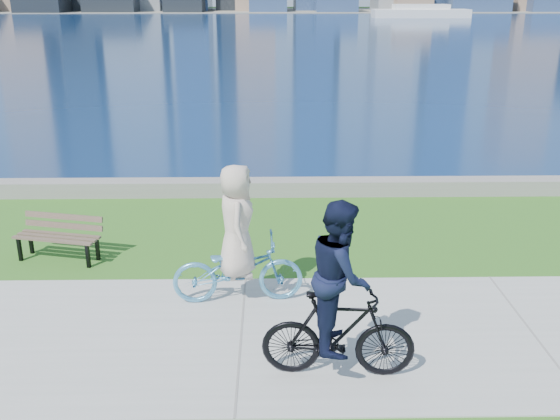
{
  "coord_description": "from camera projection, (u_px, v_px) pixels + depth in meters",
  "views": [
    {
      "loc": [
        0.4,
        -7.43,
        4.48
      ],
      "look_at": [
        0.57,
        2.05,
        1.1
      ],
      "focal_mm": 40.0,
      "sensor_mm": 36.0,
      "label": 1
    }
  ],
  "objects": [
    {
      "name": "park_bench",
      "position": [
        59.0,
        233.0,
        10.81
      ],
      "size": [
        1.56,
        0.84,
        0.77
      ],
      "rotation": [
        0.0,
        0.0,
        -0.24
      ],
      "color": "black",
      "rests_on": "ground"
    },
    {
      "name": "cyclist_man",
      "position": [
        339.0,
        305.0,
        7.33
      ],
      "size": [
        0.74,
        1.87,
        2.24
      ],
      "rotation": [
        0.0,
        0.0,
        1.5
      ],
      "color": "black",
      "rests_on": "ground"
    },
    {
      "name": "ground",
      "position": [
        241.0,
        336.0,
        8.5
      ],
      "size": [
        320.0,
        320.0,
        0.0
      ],
      "primitive_type": "plane",
      "color": "#2B631A",
      "rests_on": "ground"
    },
    {
      "name": "concrete_path",
      "position": [
        241.0,
        336.0,
        8.5
      ],
      "size": [
        80.0,
        3.5,
        0.02
      ],
      "primitive_type": "cube",
      "color": "#ACACA6",
      "rests_on": "ground"
    },
    {
      "name": "bay_water",
      "position": [
        266.0,
        27.0,
        76.31
      ],
      "size": [
        320.0,
        131.0,
        0.01
      ],
      "primitive_type": "cube",
      "color": "#0C244E",
      "rests_on": "ground"
    },
    {
      "name": "ferry_far",
      "position": [
        421.0,
        12.0,
        99.72
      ],
      "size": [
        15.27,
        4.36,
        2.07
      ],
      "color": "white",
      "rests_on": "ground"
    },
    {
      "name": "far_shore",
      "position": [
        267.0,
        10.0,
        130.91
      ],
      "size": [
        320.0,
        30.0,
        0.12
      ],
      "primitive_type": "cube",
      "color": "gray",
      "rests_on": "ground"
    },
    {
      "name": "cyclist_woman",
      "position": [
        237.0,
        252.0,
        9.19
      ],
      "size": [
        0.81,
        1.99,
        2.12
      ],
      "rotation": [
        0.0,
        0.0,
        1.64
      ],
      "color": "#54A0CC",
      "rests_on": "ground"
    },
    {
      "name": "seawall",
      "position": [
        252.0,
        187.0,
        14.28
      ],
      "size": [
        90.0,
        0.5,
        0.35
      ],
      "primitive_type": "cube",
      "color": "gray",
      "rests_on": "ground"
    }
  ]
}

